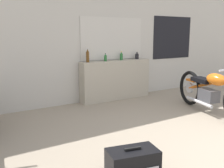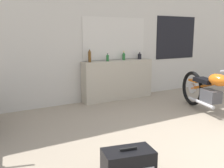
% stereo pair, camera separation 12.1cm
% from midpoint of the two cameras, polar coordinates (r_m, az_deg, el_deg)
% --- Properties ---
extents(wall_back, '(10.00, 0.07, 2.80)m').
position_cam_midpoint_polar(wall_back, '(6.06, 0.21, 9.92)').
color(wall_back, beige).
rests_on(wall_back, ground_plane).
extents(sill_counter, '(1.74, 0.28, 0.90)m').
position_cam_midpoint_polar(sill_counter, '(6.05, 1.89, 0.88)').
color(sill_counter, '#B7AD99').
rests_on(sill_counter, ground_plane).
extents(bottle_leftmost, '(0.06, 0.06, 0.31)m').
position_cam_midpoint_polar(bottle_leftmost, '(5.63, -4.29, 6.14)').
color(bottle_leftmost, '#5B3814').
rests_on(bottle_leftmost, sill_counter).
extents(bottle_left_center, '(0.06, 0.06, 0.18)m').
position_cam_midpoint_polar(bottle_left_center, '(5.83, -0.38, 5.75)').
color(bottle_left_center, '#23662D').
rests_on(bottle_left_center, sill_counter).
extents(bottle_center, '(0.07, 0.07, 0.20)m').
position_cam_midpoint_polar(bottle_center, '(6.10, 3.13, 6.06)').
color(bottle_center, '#23662D').
rests_on(bottle_center, sill_counter).
extents(bottle_right_center, '(0.09, 0.09, 0.17)m').
position_cam_midpoint_polar(bottle_right_center, '(6.36, 6.57, 6.07)').
color(bottle_right_center, black).
rests_on(bottle_right_center, sill_counter).
extents(motorcycle_orange, '(0.78, 2.08, 0.93)m').
position_cam_midpoint_polar(motorcycle_orange, '(5.25, 21.80, -1.51)').
color(motorcycle_orange, black).
rests_on(motorcycle_orange, ground_plane).
extents(hard_case_black, '(0.59, 0.41, 0.33)m').
position_cam_midpoint_polar(hard_case_black, '(2.89, 4.78, -16.93)').
color(hard_case_black, black).
rests_on(hard_case_black, ground_plane).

